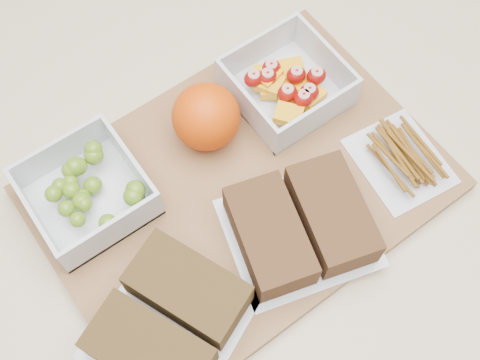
{
  "coord_description": "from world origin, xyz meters",
  "views": [
    {
      "loc": [
        -0.15,
        -0.22,
        1.51
      ],
      "look_at": [
        0.01,
        0.01,
        0.93
      ],
      "focal_mm": 45.0,
      "sensor_mm": 36.0,
      "label": 1
    }
  ],
  "objects_px": {
    "sandwich_bag_center": "(301,225)",
    "pretzel_bag": "(402,157)",
    "orange": "(206,117)",
    "cutting_board": "(241,188)",
    "sandwich_bag_left": "(169,320)",
    "grape_container": "(88,191)",
    "fruit_container": "(286,86)"
  },
  "relations": [
    {
      "from": "cutting_board",
      "to": "sandwich_bag_left",
      "type": "distance_m",
      "value": 0.17
    },
    {
      "from": "grape_container",
      "to": "sandwich_bag_left",
      "type": "height_order",
      "value": "grape_container"
    },
    {
      "from": "fruit_container",
      "to": "orange",
      "type": "bearing_deg",
      "value": 175.05
    },
    {
      "from": "grape_container",
      "to": "sandwich_bag_left",
      "type": "xyz_separation_m",
      "value": [
        -0.0,
        -0.16,
        0.0
      ]
    },
    {
      "from": "sandwich_bag_center",
      "to": "pretzel_bag",
      "type": "distance_m",
      "value": 0.14
    },
    {
      "from": "orange",
      "to": "pretzel_bag",
      "type": "xyz_separation_m",
      "value": [
        0.15,
        -0.15,
        -0.03
      ]
    },
    {
      "from": "grape_container",
      "to": "sandwich_bag_left",
      "type": "bearing_deg",
      "value": -91.28
    },
    {
      "from": "grape_container",
      "to": "pretzel_bag",
      "type": "distance_m",
      "value": 0.34
    },
    {
      "from": "sandwich_bag_left",
      "to": "pretzel_bag",
      "type": "xyz_separation_m",
      "value": [
        0.3,
        0.0,
        -0.01
      ]
    },
    {
      "from": "fruit_container",
      "to": "orange",
      "type": "height_order",
      "value": "orange"
    },
    {
      "from": "sandwich_bag_center",
      "to": "cutting_board",
      "type": "bearing_deg",
      "value": 101.9
    },
    {
      "from": "cutting_board",
      "to": "pretzel_bag",
      "type": "height_order",
      "value": "pretzel_bag"
    },
    {
      "from": "grape_container",
      "to": "orange",
      "type": "xyz_separation_m",
      "value": [
        0.15,
        -0.01,
        0.02
      ]
    },
    {
      "from": "orange",
      "to": "sandwich_bag_left",
      "type": "bearing_deg",
      "value": -133.51
    },
    {
      "from": "sandwich_bag_center",
      "to": "sandwich_bag_left",
      "type": "bearing_deg",
      "value": -178.84
    },
    {
      "from": "fruit_container",
      "to": "orange",
      "type": "distance_m",
      "value": 0.11
    },
    {
      "from": "grape_container",
      "to": "pretzel_bag",
      "type": "height_order",
      "value": "grape_container"
    },
    {
      "from": "cutting_board",
      "to": "fruit_container",
      "type": "xyz_separation_m",
      "value": [
        0.11,
        0.06,
        0.03
      ]
    },
    {
      "from": "grape_container",
      "to": "fruit_container",
      "type": "height_order",
      "value": "same"
    },
    {
      "from": "orange",
      "to": "pretzel_bag",
      "type": "distance_m",
      "value": 0.22
    },
    {
      "from": "fruit_container",
      "to": "sandwich_bag_center",
      "type": "height_order",
      "value": "fruit_container"
    },
    {
      "from": "fruit_container",
      "to": "pretzel_bag",
      "type": "distance_m",
      "value": 0.15
    },
    {
      "from": "cutting_board",
      "to": "fruit_container",
      "type": "distance_m",
      "value": 0.13
    },
    {
      "from": "fruit_container",
      "to": "sandwich_bag_left",
      "type": "bearing_deg",
      "value": -149.57
    },
    {
      "from": "cutting_board",
      "to": "orange",
      "type": "height_order",
      "value": "orange"
    },
    {
      "from": "cutting_board",
      "to": "fruit_container",
      "type": "bearing_deg",
      "value": 29.88
    },
    {
      "from": "orange",
      "to": "sandwich_bag_left",
      "type": "xyz_separation_m",
      "value": [
        -0.15,
        -0.16,
        -0.02
      ]
    },
    {
      "from": "cutting_board",
      "to": "sandwich_bag_center",
      "type": "height_order",
      "value": "sandwich_bag_center"
    },
    {
      "from": "orange",
      "to": "sandwich_bag_left",
      "type": "distance_m",
      "value": 0.22
    },
    {
      "from": "orange",
      "to": "sandwich_bag_left",
      "type": "relative_size",
      "value": 0.4
    },
    {
      "from": "grape_container",
      "to": "sandwich_bag_center",
      "type": "xyz_separation_m",
      "value": [
        0.16,
        -0.16,
        0.0
      ]
    },
    {
      "from": "orange",
      "to": "sandwich_bag_center",
      "type": "xyz_separation_m",
      "value": [
        0.01,
        -0.15,
        -0.02
      ]
    }
  ]
}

